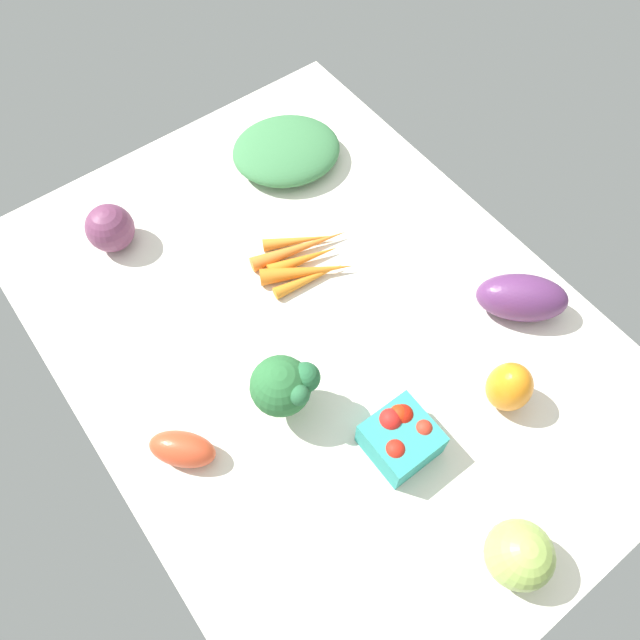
% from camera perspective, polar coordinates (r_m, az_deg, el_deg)
% --- Properties ---
extents(tablecloth, '(1.04, 0.76, 0.02)m').
position_cam_1_polar(tablecloth, '(0.99, 0.00, -0.86)').
color(tablecloth, silver).
rests_on(tablecloth, ground).
extents(broccoli_head, '(0.09, 0.10, 0.12)m').
position_cam_1_polar(broccoli_head, '(0.85, -3.31, -6.12)').
color(broccoli_head, '#A7CD88').
rests_on(broccoli_head, tablecloth).
extents(carrot_bunch, '(0.15, 0.19, 0.03)m').
position_cam_1_polar(carrot_bunch, '(1.03, -1.48, 5.64)').
color(carrot_bunch, orange).
rests_on(carrot_bunch, tablecloth).
extents(heirloom_tomato_green, '(0.09, 0.09, 0.09)m').
position_cam_1_polar(heirloom_tomato_green, '(0.86, 18.09, -20.09)').
color(heirloom_tomato_green, '#97B653').
rests_on(heirloom_tomato_green, tablecloth).
extents(bell_pepper_orange, '(0.09, 0.09, 0.09)m').
position_cam_1_polar(bell_pepper_orange, '(0.92, 17.23, -5.98)').
color(bell_pepper_orange, orange).
rests_on(bell_pepper_orange, tablecloth).
extents(eggplant, '(0.15, 0.16, 0.08)m').
position_cam_1_polar(eggplant, '(1.01, 18.31, 1.99)').
color(eggplant, '#5E2E63').
rests_on(eggplant, tablecloth).
extents(red_onion_center, '(0.08, 0.08, 0.08)m').
position_cam_1_polar(red_onion_center, '(1.09, -19.00, 8.11)').
color(red_onion_center, '#703759').
rests_on(red_onion_center, tablecloth).
extents(leafy_greens_clump, '(0.24, 0.25, 0.05)m').
position_cam_1_polar(leafy_greens_clump, '(1.18, -3.16, 15.53)').
color(leafy_greens_clump, '#3E7E49').
rests_on(leafy_greens_clump, tablecloth).
extents(roma_tomato, '(0.10, 0.10, 0.05)m').
position_cam_1_polar(roma_tomato, '(0.89, -12.71, -11.66)').
color(roma_tomato, '#D64828').
rests_on(roma_tomato, tablecloth).
extents(berry_basket, '(0.09, 0.09, 0.07)m').
position_cam_1_polar(berry_basket, '(0.87, 7.51, -10.71)').
color(berry_basket, teal).
rests_on(berry_basket, tablecloth).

